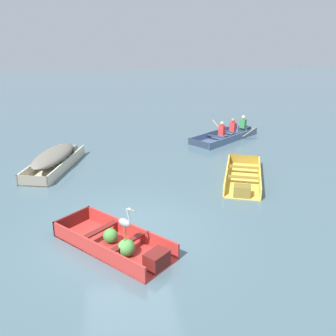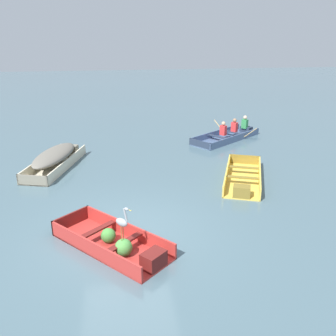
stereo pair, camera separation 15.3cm
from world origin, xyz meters
The scene contains 6 objects.
ground_plane centered at (0.00, 0.00, 0.00)m, with size 80.00×80.00×0.00m, color #47606B.
dinghy_red_foreground centered at (-0.25, -0.74, 0.16)m, with size 2.89×3.01×0.44m.
skiff_yellow_near_moored centered at (4.03, 2.78, 0.13)m, with size 2.21×3.41×0.38m.
skiff_cream_mid_moored centered at (-2.36, 5.16, 0.39)m, with size 2.03×3.70×0.67m.
rowboat_slate_blue_with_crew centered at (5.14, 7.99, 0.18)m, with size 3.69×3.19×0.89m.
heron_on_dinghy centered at (-0.08, -1.08, 0.90)m, with size 0.37×0.38×0.84m.
Camera 1 is at (-0.30, -8.31, 4.82)m, focal length 40.00 mm.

